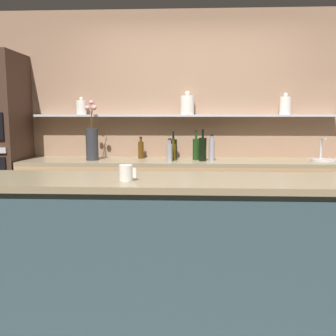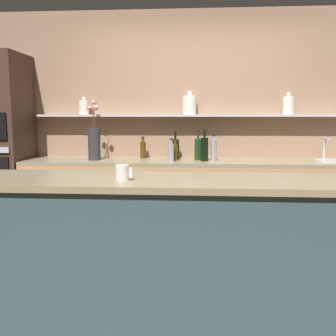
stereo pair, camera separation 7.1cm
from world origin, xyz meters
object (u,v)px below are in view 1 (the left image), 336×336
(bottle_wine_4, at_px, (173,149))
(bottle_wine_5, at_px, (196,149))
(flower_vase, at_px, (92,142))
(bottle_spirit_6, at_px, (212,150))
(bottle_oil_1, at_px, (173,151))
(sink_fixture, at_px, (323,158))
(bottle_wine_2, at_px, (203,149))
(bottle_spirit_0, at_px, (170,152))
(bottle_spirit_3, at_px, (141,149))
(coffee_mug, at_px, (126,173))

(bottle_wine_4, height_order, bottle_wine_5, bottle_wine_5)
(flower_vase, distance_m, bottle_wine_4, 0.91)
(flower_vase, xyz_separation_m, bottle_spirit_6, (1.31, -0.00, -0.08))
(bottle_oil_1, xyz_separation_m, bottle_spirit_6, (0.42, -0.03, 0.02))
(sink_fixture, xyz_separation_m, bottle_wine_2, (-1.31, -0.07, 0.10))
(bottle_spirit_0, bearing_deg, bottle_spirit_6, 9.57)
(flower_vase, relative_size, bottle_spirit_3, 2.63)
(flower_vase, bearing_deg, bottle_spirit_6, -0.07)
(bottle_wine_2, xyz_separation_m, bottle_spirit_6, (0.10, 0.02, -0.01))
(sink_fixture, height_order, bottle_spirit_3, same)
(bottle_spirit_3, bearing_deg, bottle_wine_4, 0.97)
(bottle_wine_2, bearing_deg, coffee_mug, -106.17)
(bottle_spirit_0, height_order, bottle_wine_2, bottle_wine_2)
(bottle_oil_1, xyz_separation_m, coffee_mug, (-0.22, -1.89, 0.05))
(flower_vase, height_order, bottle_spirit_0, flower_vase)
(flower_vase, relative_size, bottle_spirit_0, 2.65)
(flower_vase, bearing_deg, bottle_wine_5, 4.54)
(sink_fixture, bearing_deg, bottle_spirit_3, 176.06)
(bottle_spirit_0, relative_size, bottle_wine_4, 0.79)
(bottle_spirit_0, distance_m, bottle_wine_2, 0.36)
(bottle_spirit_3, bearing_deg, coffee_mug, -85.57)
(bottle_oil_1, relative_size, bottle_spirit_3, 0.98)
(flower_vase, relative_size, coffee_mug, 6.43)
(bottle_spirit_0, xyz_separation_m, bottle_spirit_6, (0.45, 0.08, 0.02))
(bottle_wine_5, distance_m, bottle_spirit_6, 0.19)
(bottle_spirit_6, bearing_deg, bottle_wine_4, 154.75)
(flower_vase, relative_size, bottle_oil_1, 2.69)
(bottle_spirit_0, xyz_separation_m, bottle_spirit_3, (-0.34, 0.27, 0.00))
(bottle_spirit_0, distance_m, bottle_wine_4, 0.28)
(bottle_spirit_3, distance_m, bottle_spirit_6, 0.82)
(bottle_wine_4, height_order, coffee_mug, bottle_wine_4)
(bottle_oil_1, height_order, bottle_wine_2, bottle_wine_2)
(flower_vase, bearing_deg, bottle_wine_4, 12.59)
(bottle_oil_1, relative_size, bottle_wine_2, 0.71)
(bottle_wine_2, xyz_separation_m, bottle_wine_4, (-0.32, 0.22, -0.02))
(bottle_wine_5, relative_size, coffee_mug, 3.21)
(bottle_wine_4, relative_size, bottle_spirit_6, 1.10)
(bottle_spirit_3, relative_size, bottle_spirit_6, 0.87)
(flower_vase, height_order, bottle_wine_5, flower_vase)
(flower_vase, xyz_separation_m, bottle_spirit_3, (0.52, 0.19, -0.10))
(sink_fixture, bearing_deg, bottle_wine_5, 178.44)
(flower_vase, xyz_separation_m, bottle_wine_5, (1.14, 0.09, -0.08))
(bottle_spirit_0, bearing_deg, bottle_wine_5, 30.56)
(sink_fixture, xyz_separation_m, bottle_oil_1, (-1.63, -0.03, 0.07))
(bottle_spirit_6, relative_size, coffee_mug, 2.80)
(flower_vase, distance_m, bottle_spirit_0, 0.86)
(bottle_oil_1, distance_m, bottle_spirit_3, 0.41)
(bottle_oil_1, bearing_deg, bottle_wine_5, 14.69)
(bottle_wine_2, bearing_deg, bottle_spirit_6, 9.06)
(bottle_wine_5, distance_m, coffee_mug, 2.01)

